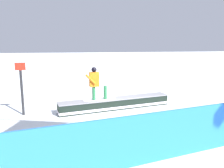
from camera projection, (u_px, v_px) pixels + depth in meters
ground_plane at (116, 109)px, 10.13m from camera, size 120.00×120.00×0.00m
grind_box at (116, 104)px, 10.09m from camera, size 5.17×1.65×0.49m
snowboarder at (96, 82)px, 9.57m from camera, size 1.44×0.47×1.43m
safety_fence at (154, 138)px, 5.49m from camera, size 8.37×1.73×1.29m
trail_marker at (22, 88)px, 9.04m from camera, size 0.40×0.10×2.16m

